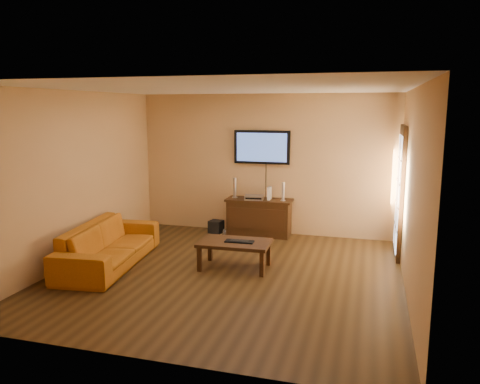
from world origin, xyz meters
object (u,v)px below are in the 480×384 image
at_px(sofa, 109,238).
at_px(game_console, 269,193).
at_px(media_console, 259,217).
at_px(subwoofer, 216,227).
at_px(bottle, 224,234).
at_px(speaker_left, 235,189).
at_px(speaker_right, 283,192).
at_px(coffee_table, 235,245).
at_px(av_receiver, 254,197).
at_px(television, 262,147).
at_px(keyboard, 239,241).

bearing_deg(sofa, game_console, -47.87).
xyz_separation_m(media_console, subwoofer, (-0.85, -0.07, -0.23)).
relative_size(sofa, bottle, 12.23).
height_order(media_console, speaker_left, speaker_left).
bearing_deg(speaker_right, coffee_table, -101.11).
distance_m(coffee_table, subwoofer, 2.14).
relative_size(av_receiver, bottle, 1.95).
relative_size(television, subwoofer, 4.45).
relative_size(av_receiver, keyboard, 0.81).
bearing_deg(speaker_left, keyboard, -71.74).
xyz_separation_m(speaker_right, subwoofer, (-1.32, -0.04, -0.75)).
bearing_deg(sofa, speaker_left, -36.93).
xyz_separation_m(sofa, game_console, (2.05, 2.34, 0.39)).
bearing_deg(coffee_table, speaker_left, 106.29).
height_order(television, game_console, television).
relative_size(television, speaker_left, 2.79).
relative_size(coffee_table, sofa, 0.49).
bearing_deg(speaker_left, media_console, -1.99).
bearing_deg(keyboard, sofa, -170.32).
relative_size(coffee_table, av_receiver, 3.08).
xyz_separation_m(speaker_right, av_receiver, (-0.56, -0.02, -0.12)).
relative_size(sofa, speaker_left, 5.71).
distance_m(television, subwoofer, 1.80).
bearing_deg(speaker_right, av_receiver, -178.25).
height_order(television, coffee_table, television).
bearing_deg(bottle, coffee_table, -66.67).
bearing_deg(television, av_receiver, -109.51).
height_order(coffee_table, subwoofer, coffee_table).
xyz_separation_m(coffee_table, game_console, (0.11, 1.98, 0.45)).
relative_size(coffee_table, keyboard, 2.49).
relative_size(speaker_left, game_console, 1.61).
relative_size(media_console, bottle, 6.94).
height_order(sofa, speaker_left, speaker_left).
distance_m(television, av_receiver, 0.98).
bearing_deg(coffee_table, speaker_right, 78.89).
bearing_deg(keyboard, television, 94.43).
bearing_deg(av_receiver, television, 62.47).
distance_m(sofa, bottle, 2.31).
distance_m(coffee_table, sofa, 1.98).
xyz_separation_m(television, av_receiver, (-0.09, -0.25, -0.94)).
bearing_deg(subwoofer, sofa, -104.79).
height_order(media_console, television, television).
relative_size(television, keyboard, 2.47).
bearing_deg(sofa, media_console, -45.29).
bearing_deg(bottle, speaker_left, 79.42).
bearing_deg(coffee_table, television, 92.35).
relative_size(media_console, sofa, 0.57).
xyz_separation_m(subwoofer, keyboard, (1.02, -1.92, 0.32)).
bearing_deg(av_receiver, speaker_right, -6.27).
xyz_separation_m(media_console, speaker_right, (0.47, -0.03, 0.51)).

